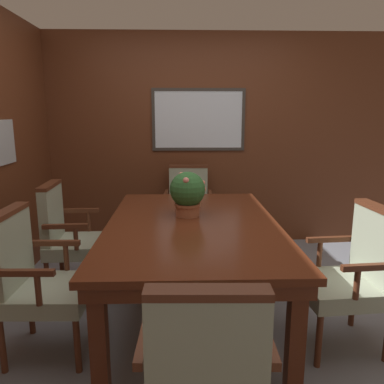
{
  "coord_description": "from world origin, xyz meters",
  "views": [
    {
      "loc": [
        -0.17,
        -2.61,
        1.55
      ],
      "look_at": [
        -0.08,
        0.24,
        0.95
      ],
      "focal_mm": 35.0,
      "sensor_mm": 36.0,
      "label": 1
    }
  ],
  "objects_px": {
    "dining_table": "(193,233)",
    "chair_left_far": "(69,234)",
    "chair_left_near": "(36,278)",
    "chair_right_near": "(353,272)",
    "chair_head_near": "(205,377)",
    "chair_head_far": "(188,206)",
    "potted_plant": "(188,192)"
  },
  "relations": [
    {
      "from": "chair_head_far",
      "to": "potted_plant",
      "type": "bearing_deg",
      "value": -88.66
    },
    {
      "from": "dining_table",
      "to": "chair_left_far",
      "type": "xyz_separation_m",
      "value": [
        -1.06,
        0.44,
        -0.14
      ]
    },
    {
      "from": "chair_head_near",
      "to": "chair_left_far",
      "type": "relative_size",
      "value": 1.0
    },
    {
      "from": "chair_left_near",
      "to": "chair_head_near",
      "type": "distance_m",
      "value": 1.39
    },
    {
      "from": "dining_table",
      "to": "chair_head_near",
      "type": "bearing_deg",
      "value": -89.8
    },
    {
      "from": "chair_head_near",
      "to": "chair_head_far",
      "type": "bearing_deg",
      "value": -88.03
    },
    {
      "from": "chair_head_near",
      "to": "potted_plant",
      "type": "relative_size",
      "value": 2.74
    },
    {
      "from": "chair_head_near",
      "to": "chair_left_far",
      "type": "distance_m",
      "value": 2.12
    },
    {
      "from": "chair_left_far",
      "to": "potted_plant",
      "type": "relative_size",
      "value": 2.74
    },
    {
      "from": "chair_head_far",
      "to": "chair_right_near",
      "type": "xyz_separation_m",
      "value": [
        1.05,
        -1.84,
        0.0
      ]
    },
    {
      "from": "chair_left_near",
      "to": "chair_right_near",
      "type": "height_order",
      "value": "same"
    },
    {
      "from": "chair_head_far",
      "to": "chair_left_far",
      "type": "distance_m",
      "value": 1.43
    },
    {
      "from": "dining_table",
      "to": "chair_right_near",
      "type": "relative_size",
      "value": 2.06
    },
    {
      "from": "chair_right_near",
      "to": "chair_head_far",
      "type": "bearing_deg",
      "value": -154.86
    },
    {
      "from": "chair_left_far",
      "to": "chair_right_near",
      "type": "bearing_deg",
      "value": -114.21
    },
    {
      "from": "chair_head_far",
      "to": "potted_plant",
      "type": "xyz_separation_m",
      "value": [
        -0.03,
        -1.22,
        0.42
      ]
    },
    {
      "from": "chair_left_near",
      "to": "chair_left_far",
      "type": "height_order",
      "value": "same"
    },
    {
      "from": "chair_right_near",
      "to": "chair_head_near",
      "type": "xyz_separation_m",
      "value": [
        -1.04,
        -0.97,
        0.0
      ]
    },
    {
      "from": "chair_head_far",
      "to": "chair_left_near",
      "type": "relative_size",
      "value": 1.0
    },
    {
      "from": "dining_table",
      "to": "chair_left_far",
      "type": "distance_m",
      "value": 1.16
    },
    {
      "from": "chair_left_far",
      "to": "potted_plant",
      "type": "xyz_separation_m",
      "value": [
        1.03,
        -0.25,
        0.42
      ]
    },
    {
      "from": "dining_table",
      "to": "chair_right_near",
      "type": "height_order",
      "value": "chair_right_near"
    },
    {
      "from": "potted_plant",
      "to": "chair_left_near",
      "type": "bearing_deg",
      "value": -147.33
    },
    {
      "from": "chair_left_near",
      "to": "chair_right_near",
      "type": "distance_m",
      "value": 2.06
    },
    {
      "from": "chair_left_far",
      "to": "chair_head_near",
      "type": "bearing_deg",
      "value": -151.7
    },
    {
      "from": "chair_left_far",
      "to": "potted_plant",
      "type": "bearing_deg",
      "value": -105.63
    },
    {
      "from": "chair_right_near",
      "to": "potted_plant",
      "type": "height_order",
      "value": "potted_plant"
    },
    {
      "from": "chair_left_far",
      "to": "dining_table",
      "type": "bearing_deg",
      "value": -114.39
    },
    {
      "from": "dining_table",
      "to": "potted_plant",
      "type": "distance_m",
      "value": 0.34
    },
    {
      "from": "chair_head_near",
      "to": "chair_left_far",
      "type": "xyz_separation_m",
      "value": [
        -1.06,
        1.83,
        0.0
      ]
    },
    {
      "from": "dining_table",
      "to": "chair_left_far",
      "type": "relative_size",
      "value": 2.06
    },
    {
      "from": "potted_plant",
      "to": "dining_table",
      "type": "bearing_deg",
      "value": -79.73
    }
  ]
}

